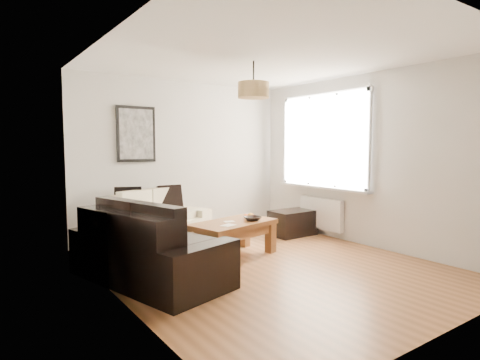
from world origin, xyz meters
TOP-DOWN VIEW (x-y plane):
  - floor at (0.00, 0.00)m, footprint 4.50×4.50m
  - ceiling at (0.00, 0.00)m, footprint 3.80×4.50m
  - wall_back at (0.00, 2.25)m, footprint 3.80×0.04m
  - wall_front at (0.00, -2.25)m, footprint 3.80×0.04m
  - wall_left at (-1.90, 0.00)m, footprint 0.04×4.50m
  - wall_right at (1.90, 0.00)m, footprint 0.04×4.50m
  - window_bay at (1.86, 0.80)m, footprint 0.14×1.90m
  - radiator at (1.82, 0.80)m, footprint 0.10×0.90m
  - poster at (-0.85, 2.22)m, footprint 0.62×0.04m
  - pendant_shade at (0.00, 0.30)m, footprint 0.40×0.40m
  - loveseat_cream at (-0.73, 1.78)m, footprint 1.78×1.33m
  - sofa_leather at (-1.43, 0.34)m, footprint 1.37×2.07m
  - coffee_table at (-0.11, 0.60)m, footprint 1.29×0.88m
  - ottoman at (1.45, 1.10)m, footprint 0.74×0.48m
  - cushion_left at (-1.09, 1.97)m, footprint 0.41×0.27m
  - cushion_right at (-0.41, 1.97)m, footprint 0.39×0.14m
  - fruit_bowl at (0.15, 0.51)m, footprint 0.25×0.25m
  - orange_a at (0.21, 0.65)m, footprint 0.09×0.09m
  - orange_b at (0.25, 0.67)m, footprint 0.06×0.06m
  - orange_c at (0.15, 0.66)m, footprint 0.08×0.08m
  - papers at (-0.31, 0.42)m, footprint 0.22×0.18m

SIDE VIEW (x-z plane):
  - floor at x=0.00m, z-range 0.00..0.00m
  - ottoman at x=1.45m, z-range 0.00..0.42m
  - coffee_table at x=-0.11m, z-range 0.00..0.48m
  - radiator at x=1.82m, z-range 0.12..0.64m
  - loveseat_cream at x=-0.73m, z-range 0.00..0.79m
  - sofa_leather at x=-1.43m, z-range 0.00..0.82m
  - papers at x=-0.31m, z-range 0.48..0.49m
  - fruit_bowl at x=0.15m, z-range 0.48..0.54m
  - orange_a at x=0.21m, z-range 0.48..0.57m
  - orange_b at x=0.25m, z-range 0.49..0.56m
  - orange_c at x=0.15m, z-range 0.49..0.56m
  - cushion_right at x=-0.41m, z-range 0.51..0.89m
  - cushion_left at x=-1.09m, z-range 0.51..0.90m
  - wall_back at x=0.00m, z-range 0.00..2.60m
  - wall_front at x=0.00m, z-range 0.00..2.60m
  - wall_left at x=-1.90m, z-range 0.00..2.60m
  - wall_right at x=1.90m, z-range 0.00..2.60m
  - window_bay at x=1.86m, z-range 0.80..2.40m
  - poster at x=-0.85m, z-range 1.26..2.13m
  - pendant_shade at x=0.00m, z-range 2.13..2.33m
  - ceiling at x=0.00m, z-range 2.60..2.60m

